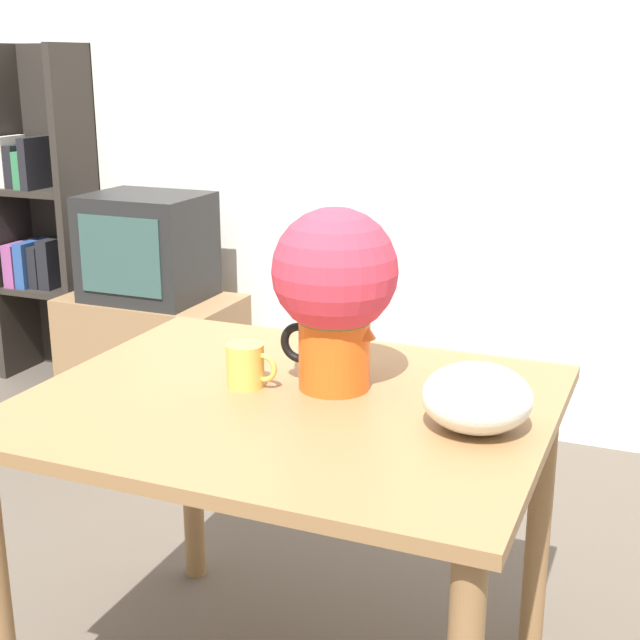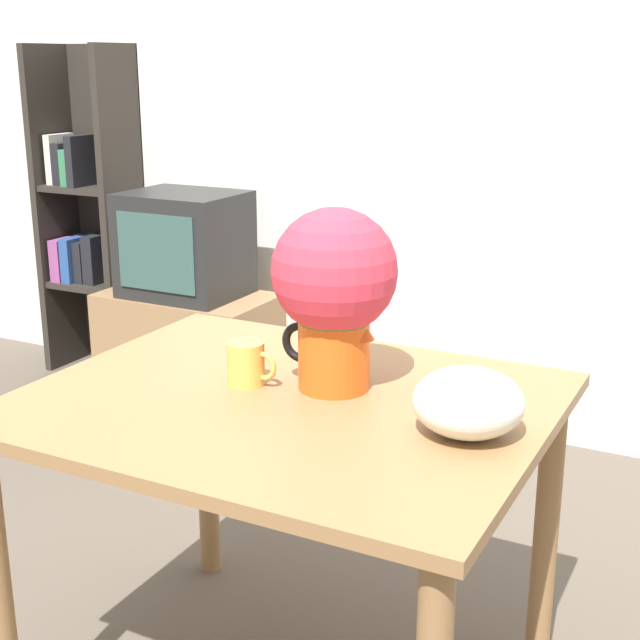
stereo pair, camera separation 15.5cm
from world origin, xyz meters
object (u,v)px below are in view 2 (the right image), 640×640
object	(u,v)px
white_bowl	(468,402)
tv_set	(184,244)
coffee_mug	(247,363)
flower_vase	(334,288)

from	to	relation	value
white_bowl	tv_set	world-z (taller)	tv_set
coffee_mug	tv_set	bearing A→B (deg)	130.18
flower_vase	white_bowl	world-z (taller)	flower_vase
coffee_mug	tv_set	world-z (taller)	tv_set
flower_vase	white_bowl	bearing A→B (deg)	-17.02
coffee_mug	white_bowl	bearing A→B (deg)	-4.33
flower_vase	coffee_mug	bearing A→B (deg)	-160.36
flower_vase	tv_set	world-z (taller)	flower_vase
white_bowl	tv_set	bearing A→B (deg)	139.92
coffee_mug	white_bowl	world-z (taller)	white_bowl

